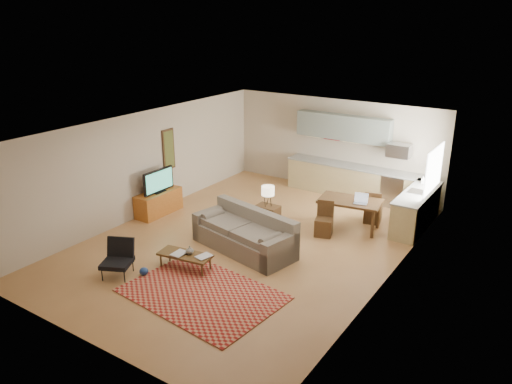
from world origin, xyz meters
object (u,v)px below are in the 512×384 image
Objects in this scene: console_table at (268,218)px; sofa at (244,232)px; tv_credenza at (159,203)px; armchair at (117,260)px; coffee_table at (185,261)px; dining_table at (349,214)px.

sofa is at bearing -84.49° from console_table.
tv_credenza is (-3.09, 0.52, -0.14)m from sofa.
armchair reaches higher than tv_credenza.
console_table is (1.33, 3.56, -0.05)m from armchair.
dining_table reaches higher than coffee_table.
armchair is 1.15× the size of console_table.
sofa is 3.44× the size of armchair.
coffee_table is at bearing -98.16° from sofa.
sofa is 1.20m from console_table.
sofa reaches higher than armchair.
tv_credenza is (-2.59, 1.91, 0.13)m from coffee_table.
tv_credenza is 3.05m from console_table.
sofa reaches higher than dining_table.
tv_credenza is at bearing 93.78° from armchair.
dining_table is at bearing 70.02° from sofa.
tv_credenza is 0.89× the size of dining_table.
dining_table is (1.60, 1.20, 0.05)m from console_table.
coffee_table is 0.77× the size of dining_table.
dining_table is (4.58, 1.86, 0.07)m from tv_credenza.
dining_table is at bearing 22.13° from tv_credenza.
armchair reaches higher than console_table.
dining_table reaches higher than armchair.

